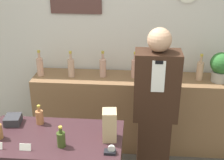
{
  "coord_description": "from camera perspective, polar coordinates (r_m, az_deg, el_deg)",
  "views": [
    {
      "loc": [
        0.3,
        -1.69,
        2.39
      ],
      "look_at": [
        0.08,
        1.07,
        1.17
      ],
      "focal_mm": 50.0,
      "sensor_mm": 36.0,
      "label": 1
    }
  ],
  "objects": [
    {
      "name": "shelf_bottle_0",
      "position": [
        3.82,
        -13.03,
        2.49
      ],
      "size": [
        0.08,
        0.08,
        0.31
      ],
      "color": "tan",
      "rests_on": "back_shelf"
    },
    {
      "name": "shelf_bottle_1",
      "position": [
        3.72,
        -7.49,
        2.36
      ],
      "size": [
        0.08,
        0.08,
        0.31
      ],
      "color": "tan",
      "rests_on": "back_shelf"
    },
    {
      "name": "tape_dispenser",
      "position": [
        2.43,
        -0.28,
        -12.82
      ],
      "size": [
        0.09,
        0.06,
        0.07
      ],
      "color": "black",
      "rests_on": "display_counter"
    },
    {
      "name": "gift_box",
      "position": [
        2.92,
        -17.65,
        -6.94
      ],
      "size": [
        0.15,
        0.16,
        0.07
      ],
      "color": "#2D2D33",
      "rests_on": "display_counter"
    },
    {
      "name": "price_card_right",
      "position": [
        2.55,
        -15.59,
        -11.74
      ],
      "size": [
        0.09,
        0.02,
        0.06
      ],
      "color": "white",
      "rests_on": "display_counter"
    },
    {
      "name": "paper_bag",
      "position": [
        2.53,
        -0.46,
        -8.26
      ],
      "size": [
        0.12,
        0.14,
        0.26
      ],
      "color": "tan",
      "rests_on": "display_counter"
    },
    {
      "name": "shelf_bottle_3",
      "position": [
        3.67,
        4.17,
        2.23
      ],
      "size": [
        0.08,
        0.08,
        0.31
      ],
      "color": "tan",
      "rests_on": "back_shelf"
    },
    {
      "name": "back_shelf",
      "position": [
        3.91,
        3.27,
        -5.84
      ],
      "size": [
        2.33,
        0.46,
        0.93
      ],
      "color": "brown",
      "rests_on": "ground_plane"
    },
    {
      "name": "shelf_bottle_2",
      "position": [
        3.69,
        -1.68,
        2.38
      ],
      "size": [
        0.08,
        0.08,
        0.31
      ],
      "color": "tan",
      "rests_on": "back_shelf"
    },
    {
      "name": "potted_plant",
      "position": [
        3.74,
        19.28,
        2.44
      ],
      "size": [
        0.24,
        0.24,
        0.34
      ],
      "color": "#9E998E",
      "rests_on": "back_shelf"
    },
    {
      "name": "shelf_bottle_5",
      "position": [
        3.73,
        15.78,
        1.72
      ],
      "size": [
        0.08,
        0.08,
        0.31
      ],
      "color": "tan",
      "rests_on": "back_shelf"
    },
    {
      "name": "counter_bottle_1",
      "position": [
        2.84,
        -13.1,
        -6.55
      ],
      "size": [
        0.07,
        0.07,
        0.18
      ],
      "color": "#A6673E",
      "rests_on": "display_counter"
    },
    {
      "name": "back_wall",
      "position": [
        3.85,
        -0.02,
        8.07
      ],
      "size": [
        5.2,
        0.09,
        2.7
      ],
      "color": "silver",
      "rests_on": "ground_plane"
    },
    {
      "name": "shelf_bottle_4",
      "position": [
        3.69,
        10.02,
        2.01
      ],
      "size": [
        0.08,
        0.08,
        0.31
      ],
      "color": "tan",
      "rests_on": "back_shelf"
    },
    {
      "name": "counter_bottle_2",
      "position": [
        2.51,
        -9.29,
        -10.57
      ],
      "size": [
        0.07,
        0.07,
        0.18
      ],
      "color": "#37471C",
      "rests_on": "display_counter"
    },
    {
      "name": "shopkeeper",
      "position": [
        3.15,
        7.85,
        -5.82
      ],
      "size": [
        0.43,
        0.27,
        1.71
      ],
      "color": "#331E14",
      "rests_on": "ground_plane"
    }
  ]
}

